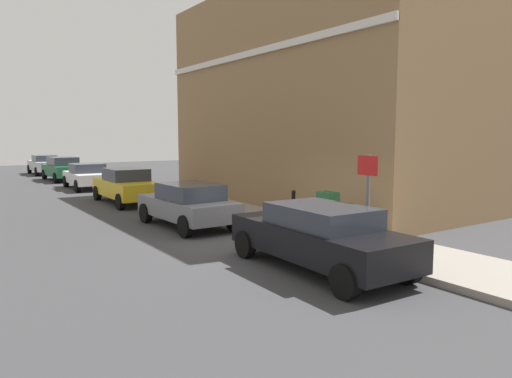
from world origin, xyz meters
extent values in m
plane|color=#38383A|center=(0.00, 0.00, 0.00)|extent=(80.00, 80.00, 0.00)
cube|color=gray|center=(1.95, 6.00, 0.07)|extent=(2.50, 30.00, 0.15)
cube|color=olive|center=(6.41, 4.85, 4.39)|extent=(6.41, 13.70, 8.77)
cube|color=silver|center=(3.16, 4.85, 5.98)|extent=(0.12, 13.70, 0.24)
cube|color=black|center=(-0.38, -2.99, 0.64)|extent=(1.85, 4.54, 0.65)
cube|color=#2D333D|center=(-0.38, -3.08, 1.18)|extent=(1.57, 2.30, 0.46)
cylinder|color=black|center=(-1.13, -1.27, 0.32)|extent=(0.24, 0.65, 0.64)
cylinder|color=black|center=(0.48, -1.32, 0.32)|extent=(0.24, 0.65, 0.64)
cylinder|color=black|center=(-1.23, -4.66, 0.32)|extent=(0.24, 0.65, 0.64)
cylinder|color=black|center=(0.38, -4.71, 0.32)|extent=(0.24, 0.65, 0.64)
cube|color=slate|center=(-0.57, 2.97, 0.61)|extent=(1.81, 3.98, 0.57)
cube|color=#2D333D|center=(-0.57, 2.76, 1.13)|extent=(1.56, 2.03, 0.51)
cylinder|color=black|center=(-1.42, 4.36, 0.32)|extent=(0.24, 0.65, 0.64)
cylinder|color=black|center=(0.19, 4.41, 0.32)|extent=(0.24, 0.65, 0.64)
cylinder|color=black|center=(-1.34, 1.53, 0.32)|extent=(0.24, 0.65, 0.64)
cylinder|color=black|center=(0.27, 1.57, 0.32)|extent=(0.24, 0.65, 0.64)
cube|color=gold|center=(-0.42, 9.10, 0.65)|extent=(1.76, 4.39, 0.66)
cube|color=#2D333D|center=(-0.42, 9.15, 1.22)|extent=(1.53, 1.98, 0.52)
cylinder|color=black|center=(-1.20, 10.75, 0.32)|extent=(0.23, 0.64, 0.64)
cylinder|color=black|center=(0.40, 10.73, 0.32)|extent=(0.23, 0.64, 0.64)
cylinder|color=black|center=(-1.24, 7.48, 0.32)|extent=(0.23, 0.64, 0.64)
cylinder|color=black|center=(0.36, 7.46, 0.32)|extent=(0.23, 0.64, 0.64)
cube|color=silver|center=(-0.32, 15.70, 0.60)|extent=(1.90, 4.07, 0.56)
cube|color=#2D333D|center=(-0.32, 15.68, 1.11)|extent=(1.63, 1.80, 0.50)
cylinder|color=black|center=(-1.13, 17.18, 0.32)|extent=(0.24, 0.65, 0.64)
cylinder|color=black|center=(0.56, 17.13, 0.32)|extent=(0.24, 0.65, 0.64)
cylinder|color=black|center=(-1.21, 14.26, 0.32)|extent=(0.24, 0.65, 0.64)
cylinder|color=black|center=(0.48, 14.21, 0.32)|extent=(0.24, 0.65, 0.64)
cube|color=#195933|center=(-0.39, 21.30, 0.65)|extent=(1.81, 4.26, 0.66)
cube|color=#2D333D|center=(-0.39, 21.22, 1.24)|extent=(1.55, 2.21, 0.55)
cylinder|color=black|center=(-1.23, 22.83, 0.32)|extent=(0.24, 0.65, 0.64)
cylinder|color=black|center=(0.35, 22.88, 0.32)|extent=(0.24, 0.65, 0.64)
cylinder|color=black|center=(-1.14, 19.73, 0.32)|extent=(0.24, 0.65, 0.64)
cylinder|color=black|center=(0.44, 19.77, 0.32)|extent=(0.24, 0.65, 0.64)
cube|color=#B7B7BC|center=(-0.45, 27.18, 0.65)|extent=(1.67, 4.19, 0.66)
cube|color=#2D333D|center=(-0.45, 26.96, 1.19)|extent=(1.46, 1.82, 0.46)
cylinder|color=black|center=(-1.23, 28.72, 0.32)|extent=(0.22, 0.64, 0.64)
cylinder|color=black|center=(0.32, 28.72, 0.32)|extent=(0.22, 0.64, 0.64)
cylinder|color=black|center=(-1.22, 25.63, 0.32)|extent=(0.22, 0.64, 0.64)
cylinder|color=black|center=(0.33, 25.64, 0.32)|extent=(0.22, 0.64, 0.64)
cube|color=#1E4C28|center=(1.98, -0.72, 0.72)|extent=(0.40, 0.55, 1.15)
cube|color=#333333|center=(1.98, -0.72, 0.19)|extent=(0.46, 0.61, 0.08)
cylinder|color=black|center=(2.08, 0.94, 0.62)|extent=(0.12, 0.12, 0.95)
sphere|color=black|center=(2.08, 0.94, 1.12)|extent=(0.14, 0.14, 0.14)
cylinder|color=#59595B|center=(0.99, -3.11, 1.30)|extent=(0.08, 0.08, 2.30)
cube|color=white|center=(0.97, -3.11, 2.20)|extent=(0.03, 0.56, 0.40)
cube|color=red|center=(0.96, -3.11, 2.20)|extent=(0.01, 0.60, 0.44)
camera|label=1|loc=(-7.05, -10.46, 2.88)|focal=33.18mm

